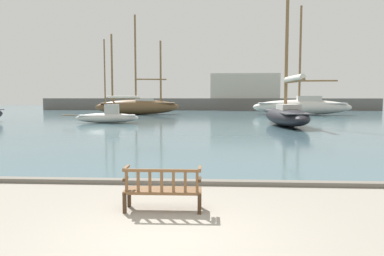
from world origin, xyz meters
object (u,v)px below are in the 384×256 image
Objects in this scene: sailboat_nearest_starboard at (302,106)px; park_bench at (163,189)px; sailboat_far_port at (286,114)px; sailboat_outer_port at (138,105)px; sailboat_outer_starboard at (108,116)px.

park_bench is at bearing -106.98° from sailboat_nearest_starboard.
park_bench is 0.14× the size of sailboat_far_port.
sailboat_outer_port is at bearing 132.87° from sailboat_far_port.
sailboat_nearest_starboard is 17.28m from sailboat_far_port.
park_bench is at bearing -71.48° from sailboat_outer_starboard.
sailboat_nearest_starboard is at bearing 36.73° from sailboat_outer_starboard.
sailboat_outer_port is (-8.16, 37.73, 0.72)m from park_bench.
sailboat_far_port is at bearing 72.93° from park_bench.
sailboat_far_port is (6.68, 21.74, 0.52)m from park_bench.
sailboat_far_port is (-5.01, -16.54, -0.15)m from sailboat_nearest_starboard.
sailboat_nearest_starboard reaches higher than sailboat_outer_starboard.
park_bench is 24.94m from sailboat_outer_starboard.
sailboat_far_port reaches higher than sailboat_outer_starboard.
sailboat_far_port is at bearing -47.13° from sailboat_outer_port.
sailboat_nearest_starboard is (11.69, 38.28, 0.68)m from park_bench.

